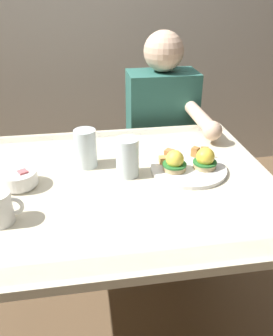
{
  "coord_description": "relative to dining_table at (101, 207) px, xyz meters",
  "views": [
    {
      "loc": [
        -0.04,
        -1.03,
        1.35
      ],
      "look_at": [
        0.13,
        0.0,
        0.78
      ],
      "focal_mm": 37.67,
      "sensor_mm": 36.0,
      "label": 1
    }
  ],
  "objects": [
    {
      "name": "diner_person",
      "position": [
        0.36,
        0.6,
        0.02
      ],
      "size": [
        0.34,
        0.54,
        1.14
      ],
      "color": "#33333D",
      "rests_on": "ground_plane"
    },
    {
      "name": "dining_table",
      "position": [
        0.0,
        0.0,
        0.0
      ],
      "size": [
        1.2,
        0.9,
        0.74
      ],
      "color": "beige",
      "rests_on": "ground_plane"
    },
    {
      "name": "water_glass_far",
      "position": [
        0.1,
        0.03,
        0.16
      ],
      "size": [
        0.08,
        0.08,
        0.14
      ],
      "color": "silver",
      "rests_on": "dining_table"
    },
    {
      "name": "water_glass_near",
      "position": [
        -0.04,
        0.12,
        0.17
      ],
      "size": [
        0.08,
        0.08,
        0.14
      ],
      "color": "silver",
      "rests_on": "dining_table"
    },
    {
      "name": "ground_plane",
      "position": [
        0.0,
        0.0,
        -0.63
      ],
      "size": [
        6.0,
        6.0,
        0.0
      ],
      "primitive_type": "plane",
      "color": "brown"
    },
    {
      "name": "eggs_benedict_plate",
      "position": [
        0.32,
        0.02,
        0.13
      ],
      "size": [
        0.27,
        0.27,
        0.09
      ],
      "color": "white",
      "rests_on": "dining_table"
    },
    {
      "name": "fruit_bowl",
      "position": [
        -0.26,
        0.01,
        0.14
      ],
      "size": [
        0.12,
        0.12,
        0.06
      ],
      "color": "white",
      "rests_on": "dining_table"
    }
  ]
}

